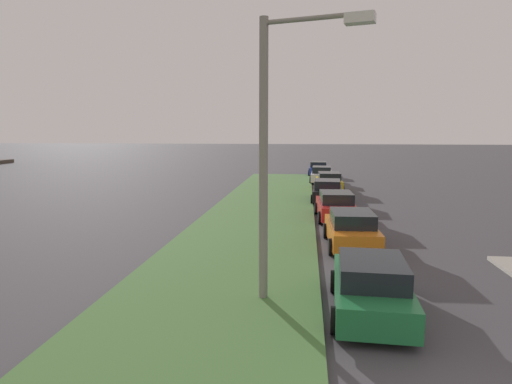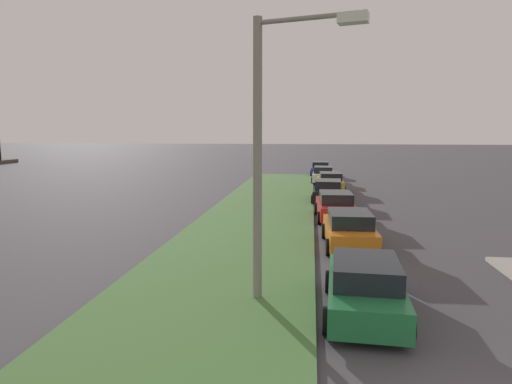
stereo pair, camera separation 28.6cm
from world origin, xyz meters
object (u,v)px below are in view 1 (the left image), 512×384
at_px(parked_car_orange, 351,229).
at_px(parked_car_black, 327,191).
at_px(parked_car_red, 336,206).
at_px(parked_car_yellow, 329,182).
at_px(parked_car_green, 371,287).
at_px(streetlight, 276,141).
at_px(parked_car_blue, 318,169).
at_px(parked_car_white, 321,175).

height_order(parked_car_orange, parked_car_black, same).
distance_m(parked_car_red, parked_car_yellow, 11.07).
distance_m(parked_car_green, parked_car_yellow, 23.36).
bearing_deg(streetlight, parked_car_orange, -22.86).
distance_m(parked_car_blue, streetlight, 35.19).
height_order(parked_car_red, parked_car_black, same).
height_order(parked_car_white, parked_car_blue, same).
distance_m(parked_car_green, parked_car_red, 12.29).
xyz_separation_m(parked_car_black, parked_car_white, (11.00, 0.03, 0.00)).
relative_size(parked_car_red, parked_car_yellow, 1.01).
bearing_deg(parked_car_black, parked_car_green, -175.68).
relative_size(parked_car_green, parked_car_red, 1.00).
xyz_separation_m(parked_car_green, streetlight, (0.44, 2.47, 3.67)).
distance_m(parked_car_green, parked_car_orange, 6.66).
xyz_separation_m(parked_car_orange, parked_car_yellow, (16.70, 0.08, 0.00)).
relative_size(parked_car_yellow, streetlight, 0.58).
bearing_deg(parked_car_orange, parked_car_black, 0.27).
height_order(parked_car_orange, parked_car_red, same).
height_order(parked_car_orange, streetlight, streetlight).
xyz_separation_m(parked_car_orange, parked_car_blue, (28.72, 0.61, 0.00)).
relative_size(parked_car_red, parked_car_blue, 1.01).
relative_size(parked_car_green, parked_car_blue, 1.01).
height_order(parked_car_yellow, parked_car_white, same).
distance_m(parked_car_black, streetlight, 18.11).
bearing_deg(parked_car_red, parked_car_blue, -1.69).
xyz_separation_m(parked_car_black, parked_car_yellow, (5.32, -0.36, 0.00)).
distance_m(parked_car_green, parked_car_white, 29.03).
bearing_deg(parked_car_orange, parked_car_white, -0.73).
distance_m(parked_car_orange, parked_car_blue, 28.72).
xyz_separation_m(parked_car_yellow, parked_car_blue, (12.02, 0.53, 0.00)).
relative_size(parked_car_orange, parked_car_black, 0.99).
relative_size(parked_car_white, streetlight, 0.58).
relative_size(parked_car_orange, streetlight, 0.58).
bearing_deg(parked_car_blue, parked_car_yellow, -176.14).
height_order(parked_car_orange, parked_car_blue, same).
xyz_separation_m(parked_car_red, parked_car_blue, (23.09, 0.35, 0.00)).
distance_m(parked_car_white, parked_car_blue, 6.35).
bearing_deg(parked_car_white, parked_car_green, -176.87).
bearing_deg(parked_car_green, parked_car_yellow, 2.81).
relative_size(parked_car_red, parked_car_white, 1.00).
bearing_deg(parked_car_yellow, parked_car_orange, 178.53).
xyz_separation_m(parked_car_green, parked_car_red, (12.29, 0.11, 0.00)).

